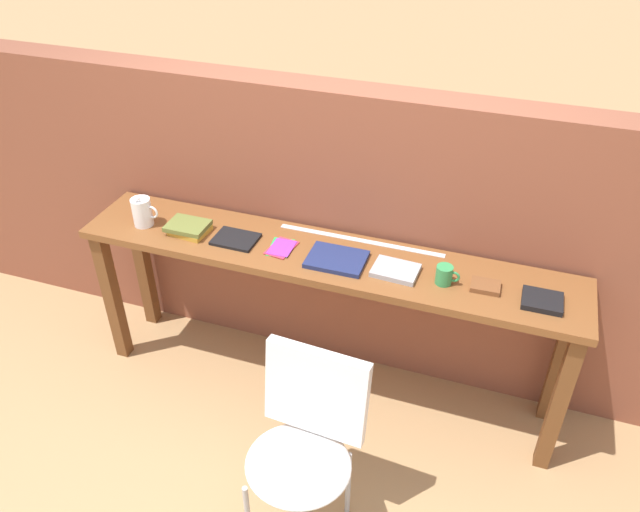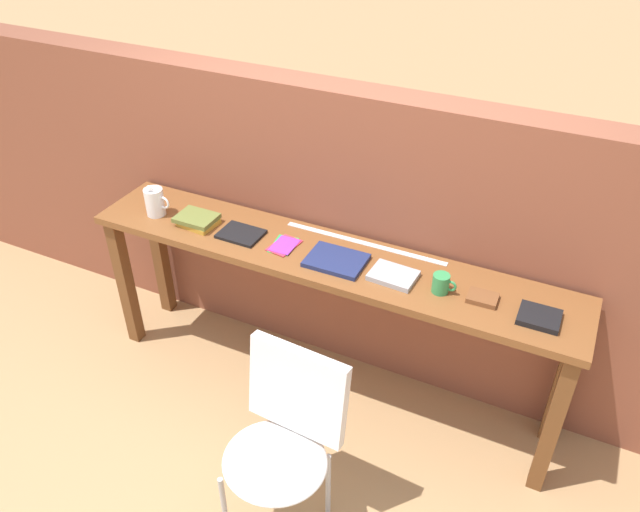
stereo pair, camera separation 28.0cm
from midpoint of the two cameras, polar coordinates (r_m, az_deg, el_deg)
ground_plane at (r=3.41m, az=0.55°, el=-14.82°), size 40.00×40.00×0.00m
brick_wall_back at (r=3.32m, az=5.33°, el=1.95°), size 6.00×0.20×1.60m
sideboard at (r=3.10m, az=2.99°, el=-2.03°), size 2.50×0.44×0.88m
chair_white_moulded at (r=2.66m, az=-0.27°, el=-16.38°), size 0.47×0.48×0.89m
pitcher_white at (r=3.36m, az=-12.57°, el=4.80°), size 0.14×0.10×0.18m
book_stack_leftmost at (r=3.26m, az=-8.75°, el=3.19°), size 0.21×0.16×0.05m
magazine_cycling at (r=3.15m, az=-4.74°, el=1.94°), size 0.22×0.17×0.02m
pamphlet_pile_colourful at (r=3.07m, az=-0.71°, el=0.92°), size 0.14×0.18×0.01m
book_open_centre at (r=2.95m, az=4.21°, el=-0.49°), size 0.28×0.21×0.02m
book_grey_hardcover at (r=2.89m, az=9.49°, el=-1.86°), size 0.22×0.17×0.03m
mug at (r=2.83m, az=13.85°, el=-2.56°), size 0.11×0.08×0.09m
leather_journal_brown at (r=2.85m, az=17.40°, el=-3.78°), size 0.13×0.10×0.02m
book_repair_rightmost at (r=2.83m, az=22.14°, el=-5.31°), size 0.17×0.15×0.03m
ruler_metal_back_edge at (r=3.11m, az=6.65°, el=1.10°), size 0.85×0.03×0.00m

